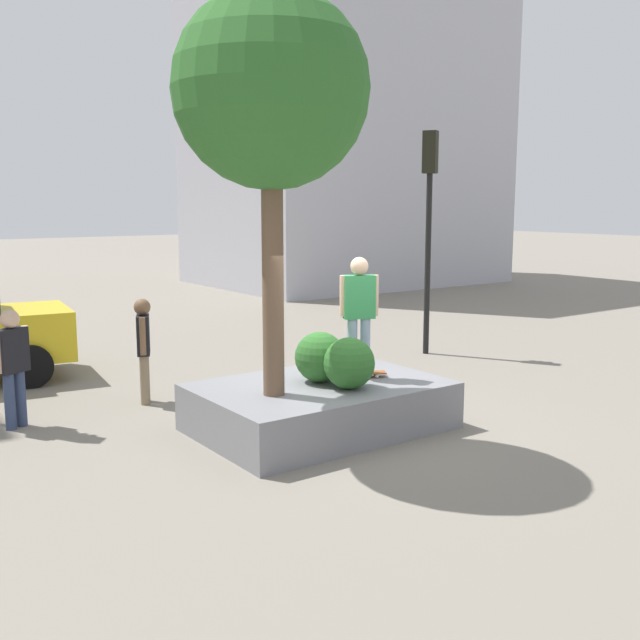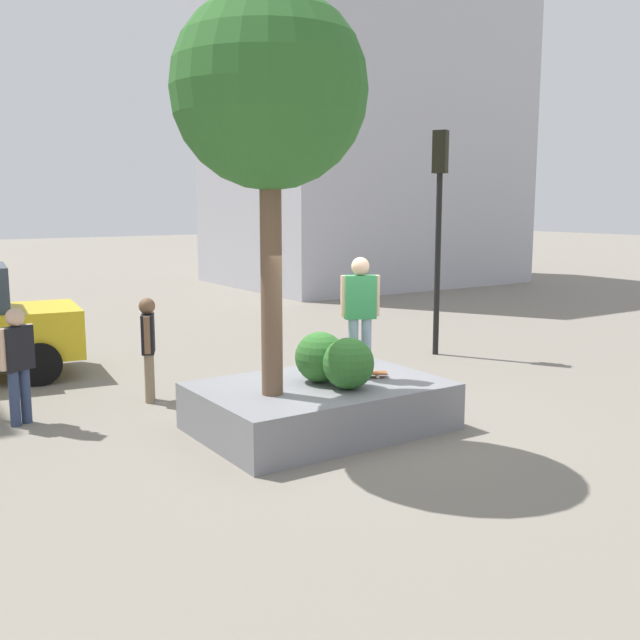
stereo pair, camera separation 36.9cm
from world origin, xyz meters
name	(u,v)px [view 2 (the right image)]	position (x,y,z in m)	size (l,w,h in m)	color
ground_plane	(341,426)	(0.00, 0.00, 0.00)	(120.00, 120.00, 0.00)	gray
planter_ledge	(320,406)	(-0.31, 0.07, 0.33)	(3.36, 2.30, 0.66)	gray
plaza_tree	(269,93)	(-1.16, -0.08, 4.52)	(2.48, 2.48, 5.13)	brown
boxwood_shrub	(320,357)	(-0.26, 0.14, 1.02)	(0.72, 0.72, 0.72)	#2D6628
hedge_clump	(348,363)	(-0.16, -0.40, 1.01)	(0.70, 0.70, 0.70)	#2D6628
skateboard	(359,374)	(0.36, 0.04, 0.72)	(0.79, 0.60, 0.07)	brown
skateboarder	(360,307)	(0.36, 0.04, 1.70)	(0.52, 0.37, 1.67)	#8C9EB7
traffic_light_corner	(439,204)	(4.58, 3.04, 3.13)	(0.37, 0.36, 4.60)	black
passerby_with_bag	(17,358)	(-3.79, 2.62, 0.98)	(0.52, 0.38, 1.70)	navy
bystander_watching	(148,342)	(-1.79, 2.79, 0.97)	(0.36, 0.53, 1.68)	#847056
brick_midrise	(365,98)	(12.00, 15.52, 7.19)	(10.88, 7.99, 14.39)	#B2B2BC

